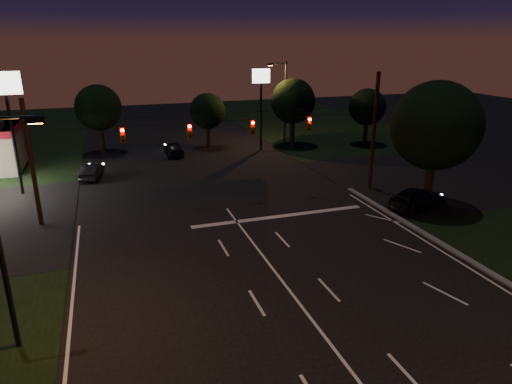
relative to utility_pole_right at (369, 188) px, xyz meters
name	(u,v)px	position (x,y,z in m)	size (l,w,h in m)	color
ground	(312,320)	(-12.00, -15.00, 0.00)	(140.00, 140.00, 0.00)	black
cross_street_right	(443,175)	(8.00, 1.00, 0.00)	(20.00, 16.00, 0.02)	black
stop_bar	(280,216)	(-9.00, -3.50, 0.01)	(12.00, 0.50, 0.01)	silver
utility_pole_right	(369,188)	(0.00, 0.00, 0.00)	(0.30, 0.30, 9.00)	black
utility_pole_left	(42,224)	(-24.00, 0.00, 0.00)	(0.28, 0.28, 8.00)	black
signal_span	(222,128)	(-12.00, -0.04, 5.50)	(24.00, 0.40, 1.56)	black
pole_sign_left_near	(7,102)	(-26.00, 7.00, 6.98)	(2.20, 0.30, 9.10)	black
pole_sign_right	(261,91)	(-4.00, 15.00, 6.24)	(1.80, 0.30, 8.40)	black
street_light_left	(3,220)	(-23.24, -13.00, 5.24)	(2.20, 0.35, 9.00)	black
street_light_right_far	(283,97)	(-0.76, 17.00, 5.24)	(2.20, 0.35, 9.00)	black
tree_right_near	(434,127)	(1.53, -4.83, 5.68)	(6.00, 6.00, 8.76)	black
tree_far_b	(99,108)	(-19.98, 19.13, 4.61)	(4.60, 4.60, 6.98)	black
tree_far_c	(207,111)	(-8.98, 18.10, 3.90)	(3.80, 3.80, 5.86)	black
tree_far_d	(293,102)	(0.02, 16.13, 4.83)	(4.80, 4.80, 7.30)	black
tree_far_e	(367,107)	(8.02, 14.11, 4.11)	(4.00, 4.00, 6.18)	black
car_oncoming_a	(174,148)	(-13.14, 15.70, 0.69)	(1.64, 4.07, 1.39)	black
car_oncoming_b	(91,171)	(-21.00, 9.73, 0.64)	(1.36, 3.90, 1.28)	black
car_cross	(417,198)	(0.72, -5.00, 0.70)	(1.97, 4.85, 1.41)	black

